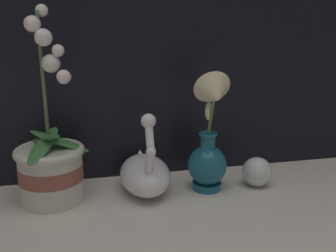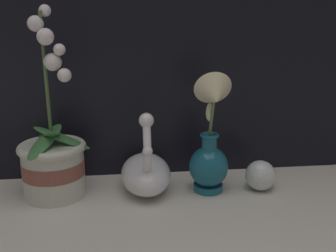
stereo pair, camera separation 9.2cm
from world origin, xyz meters
TOP-DOWN VIEW (x-y plane):
  - ground_plane at (0.00, 0.00)m, footprint 2.80×2.80m
  - orchid_potted_plant at (-0.25, 0.15)m, footprint 0.17×0.21m
  - swan_figurine at (-0.03, 0.16)m, footprint 0.12×0.21m
  - blue_vase at (0.13, 0.13)m, footprint 0.10×0.13m
  - glass_sphere at (0.26, 0.13)m, footprint 0.08×0.08m

SIDE VIEW (x-z plane):
  - ground_plane at x=0.00m, z-range 0.00..0.00m
  - glass_sphere at x=0.26m, z-range 0.00..0.08m
  - swan_figurine at x=-0.03m, z-range -0.06..0.16m
  - orchid_potted_plant at x=-0.25m, z-range -0.13..0.31m
  - blue_vase at x=0.13m, z-range -0.04..0.26m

